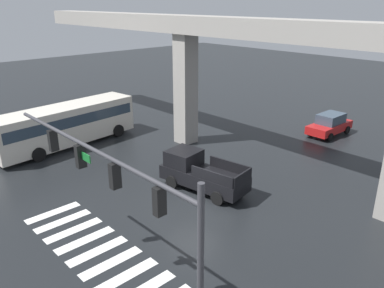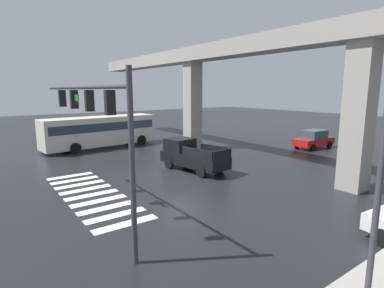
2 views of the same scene
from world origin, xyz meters
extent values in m
plane|color=black|center=(0.00, 0.00, 0.00)|extent=(120.00, 120.00, 0.00)
cube|color=silver|center=(-4.40, -5.77, 0.01)|extent=(0.55, 2.80, 0.01)
cube|color=silver|center=(-3.30, -5.77, 0.01)|extent=(0.55, 2.80, 0.01)
cube|color=silver|center=(-2.20, -5.77, 0.01)|extent=(0.55, 2.80, 0.01)
cube|color=silver|center=(-1.10, -5.77, 0.01)|extent=(0.55, 2.80, 0.01)
cube|color=silver|center=(0.00, -5.77, 0.01)|extent=(0.55, 2.80, 0.01)
cube|color=silver|center=(1.10, -5.77, 0.01)|extent=(0.55, 2.80, 0.01)
cube|color=silver|center=(2.20, -5.77, 0.01)|extent=(0.55, 2.80, 0.01)
cube|color=#9E9991|center=(0.00, 6.33, 8.64)|extent=(52.26, 1.91, 1.20)
cube|color=#9E9991|center=(-7.61, 6.33, 4.02)|extent=(1.30, 1.30, 8.04)
cube|color=black|center=(-0.94, 1.65, 0.78)|extent=(5.33, 2.67, 0.80)
cube|color=black|center=(-2.38, 1.42, 1.63)|extent=(1.95, 1.99, 0.90)
cube|color=#3F5160|center=(-2.84, 1.35, 1.63)|extent=(0.36, 1.67, 0.77)
cube|color=black|center=(0.33, 0.96, 1.48)|extent=(2.64, 0.51, 0.60)
cube|color=black|center=(0.06, 2.69, 1.48)|extent=(2.64, 0.51, 0.60)
cube|color=black|center=(1.53, 2.03, 1.48)|extent=(0.37, 1.74, 0.60)
cylinder|color=black|center=(-2.37, 0.51, 0.38)|extent=(0.79, 0.39, 0.76)
cylinder|color=black|center=(-2.64, 2.29, 0.38)|extent=(0.79, 0.39, 0.76)
cylinder|color=black|center=(0.76, 1.00, 0.38)|extent=(0.79, 0.39, 0.76)
cylinder|color=black|center=(0.48, 2.78, 0.38)|extent=(0.79, 0.39, 0.76)
cube|color=beige|center=(-13.09, -0.66, 1.64)|extent=(3.60, 11.00, 2.70)
cube|color=#2D3D4C|center=(-13.09, -0.66, 2.11)|extent=(3.58, 10.47, 0.76)
cube|color=#2D3D4C|center=(-13.64, 4.67, 1.98)|extent=(2.25, 0.31, 1.49)
cylinder|color=black|center=(-14.69, 2.97, 0.48)|extent=(0.45, 0.99, 0.96)
cylinder|color=black|center=(-12.26, 3.22, 0.48)|extent=(0.45, 0.99, 0.96)
cylinder|color=black|center=(-14.00, -3.74, 0.48)|extent=(0.45, 0.99, 0.96)
cylinder|color=black|center=(-11.56, -3.49, 0.48)|extent=(0.45, 0.99, 0.96)
cube|color=red|center=(-0.93, 15.86, 0.64)|extent=(1.85, 4.34, 0.64)
cube|color=#384756|center=(-0.93, 15.96, 1.34)|extent=(1.54, 2.27, 0.76)
cylinder|color=black|center=(-0.10, 14.51, 0.32)|extent=(0.25, 0.64, 0.64)
cylinder|color=black|center=(-1.82, 14.54, 0.32)|extent=(0.25, 0.64, 0.64)
cylinder|color=black|center=(-0.04, 17.17, 0.32)|extent=(0.25, 0.64, 0.64)
cylinder|color=black|center=(-1.77, 17.21, 0.32)|extent=(0.25, 0.64, 0.64)
cylinder|color=#38383D|center=(1.87, -6.69, 5.60)|extent=(10.80, 0.14, 0.14)
cube|color=black|center=(5.67, -6.69, 5.08)|extent=(0.24, 0.32, 0.84)
sphere|color=red|center=(5.67, -6.69, 5.34)|extent=(0.17, 0.17, 0.17)
cube|color=black|center=(3.47, -6.69, 5.08)|extent=(0.24, 0.32, 0.84)
sphere|color=red|center=(3.47, -6.69, 5.34)|extent=(0.17, 0.17, 0.17)
cube|color=black|center=(1.27, -6.69, 5.08)|extent=(0.24, 0.32, 0.84)
sphere|color=red|center=(1.27, -6.69, 5.34)|extent=(0.17, 0.17, 0.17)
cube|color=black|center=(-0.93, -6.69, 5.08)|extent=(0.24, 0.32, 0.84)
sphere|color=red|center=(-0.93, -6.69, 5.34)|extent=(0.17, 0.17, 0.17)
cube|color=#19722D|center=(1.40, -6.69, 5.15)|extent=(1.10, 0.04, 0.28)
camera|label=1|loc=(12.97, -12.32, 10.15)|focal=35.95mm
camera|label=2|loc=(15.62, -10.45, 5.49)|focal=28.44mm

